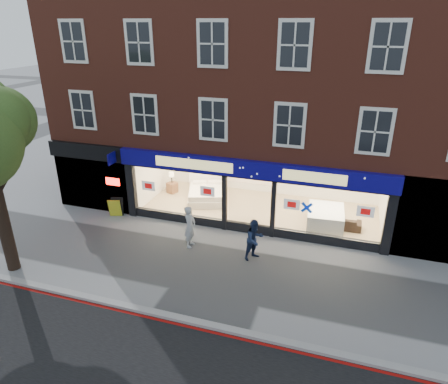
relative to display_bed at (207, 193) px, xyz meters
The scene contains 12 objects.
ground 6.20m from the display_bed, 63.47° to the right, with size 120.00×120.00×0.00m, color gray.
kerb_line 9.07m from the display_bed, 72.26° to the right, with size 60.00×0.10×0.01m, color #8C0A07.
kerb_stone 8.88m from the display_bed, 71.87° to the right, with size 60.00×0.25×0.12m, color gray.
showroom_floor 2.80m from the display_bed, ahead, with size 11.00×4.50×0.10m, color tan.
building 6.94m from the display_bed, 27.12° to the left, with size 19.00×8.26×10.30m.
display_bed is the anchor object (origin of this frame).
bedside_table 2.07m from the display_bed, behind, with size 0.45×0.45×0.55m, color brown.
mattress_stack 5.94m from the display_bed, ahead, with size 1.64×2.01×0.76m.
sofa 6.59m from the display_bed, ahead, with size 1.76×0.69×0.51m, color black.
a_board 4.46m from the display_bed, 140.68° to the right, with size 0.57×0.37×0.88m, color gold.
pedestrian_grey 4.36m from the display_bed, 78.84° to the right, with size 0.63×0.42×1.74m, color #B6BABF.
pedestrian_blue 5.62m from the display_bed, 51.28° to the right, with size 0.79×0.61×1.62m, color #172240.
Camera 1 is at (3.66, -11.63, 8.35)m, focal length 32.00 mm.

